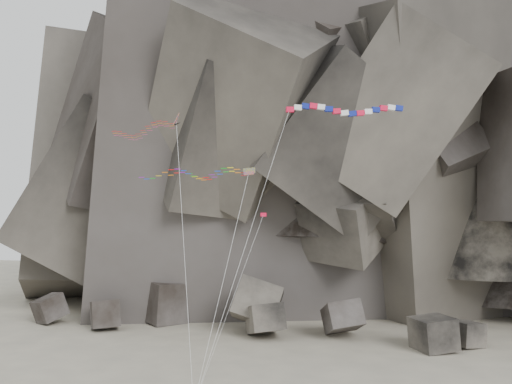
% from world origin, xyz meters
% --- Properties ---
extents(headland, '(110.00, 70.00, 84.00)m').
position_xyz_m(headland, '(0.00, 70.00, 42.00)').
color(headland, '#5D564C').
rests_on(headland, ground).
extents(boulder_field, '(81.30, 15.98, 8.91)m').
position_xyz_m(boulder_field, '(-5.93, 32.16, 2.41)').
color(boulder_field, '#47423F').
rests_on(boulder_field, ground).
extents(delta_kite, '(11.49, 5.64, 25.78)m').
position_xyz_m(delta_kite, '(-8.18, 1.66, 25.67)').
color(delta_kite, red).
rests_on(delta_kite, ground).
extents(banner_kite, '(17.15, 11.14, 26.56)m').
position_xyz_m(banner_kite, '(11.17, 5.24, 27.33)').
color(banner_kite, red).
rests_on(banner_kite, ground).
extents(parafoil_kite, '(12.06, 6.40, 20.49)m').
position_xyz_m(parafoil_kite, '(-3.25, 2.40, 21.42)').
color(parafoil_kite, '#CBB90B').
rests_on(parafoil_kite, ground).
extents(pennant_kite, '(5.33, 3.98, 16.21)m').
position_xyz_m(pennant_kite, '(3.46, -0.44, 14.12)').
color(pennant_kite, red).
rests_on(pennant_kite, ground).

